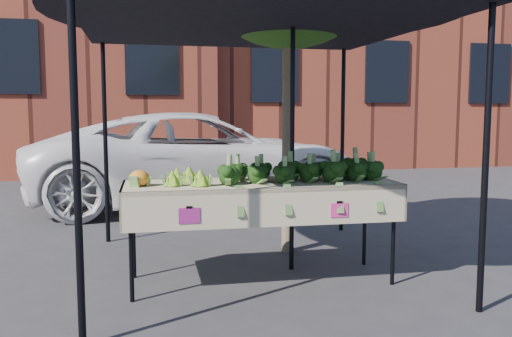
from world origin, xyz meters
name	(u,v)px	position (x,y,z in m)	size (l,w,h in m)	color
ground	(234,283)	(0.00, 0.00, 0.00)	(90.00, 90.00, 0.00)	#2E2E31
table	(261,232)	(0.24, 0.00, 0.45)	(2.41, 0.84, 0.90)	#BDAE8B
canopy	(254,128)	(0.26, 0.37, 1.37)	(3.16, 3.16, 2.74)	black
broccoli_heap	(302,167)	(0.63, 0.02, 1.02)	(1.59, 0.56, 0.24)	black
romanesco_cluster	(185,173)	(-0.43, 0.03, 0.99)	(0.42, 0.56, 0.19)	#75AB30
cauliflower_pair	(139,176)	(-0.81, -0.05, 0.98)	(0.19, 0.19, 0.17)	orange
vehicle	(199,37)	(0.17, 4.17, 2.71)	(2.50, 1.51, 5.43)	white
street_tree	(289,74)	(0.75, 0.94, 1.91)	(1.94, 1.94, 3.83)	#1E4C14
building_right	(376,30)	(7.00, 12.50, 4.25)	(12.00, 8.00, 8.50)	maroon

